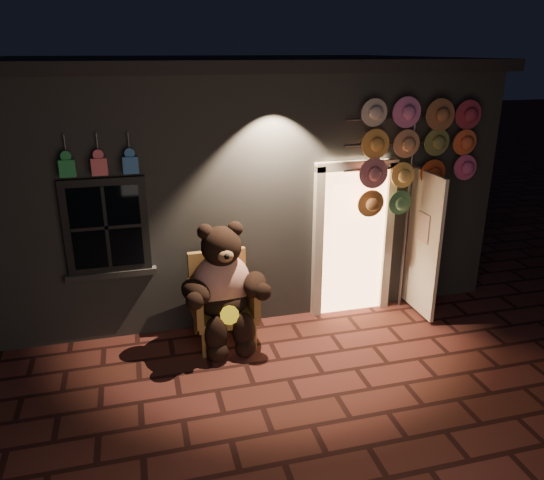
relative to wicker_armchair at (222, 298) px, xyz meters
name	(u,v)px	position (x,y,z in m)	size (l,w,h in m)	color
ground	(289,379)	(0.57, -1.12, -0.57)	(60.00, 60.00, 0.00)	#5A2822
shop_building	(224,163)	(0.57, 2.87, 1.16)	(7.30, 5.95, 3.51)	slate
wicker_armchair	(222,298)	(0.00, 0.00, 0.00)	(0.82, 0.75, 1.15)	olive
teddy_bear	(224,287)	(0.00, -0.15, 0.22)	(1.18, 0.93, 1.62)	red
hat_rack	(415,153)	(2.66, 0.16, 1.71)	(1.87, 0.22, 2.98)	#59595E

